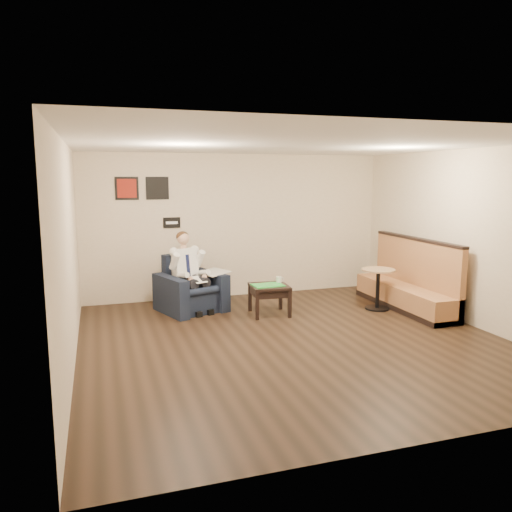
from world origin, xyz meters
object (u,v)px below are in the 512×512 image
object	(u,v)px
coffee_mug	(279,280)
banquette	(405,274)
armchair	(191,284)
seated_man	(194,275)
smartphone	(270,282)
side_table	(269,300)
green_folder	(268,285)
cafe_table	(378,289)

from	to	relation	value
coffee_mug	banquette	distance (m)	2.30
armchair	banquette	world-z (taller)	banquette
seated_man	smartphone	world-z (taller)	seated_man
armchair	coffee_mug	world-z (taller)	armchair
side_table	coffee_mug	world-z (taller)	coffee_mug
side_table	green_folder	xyz separation A→B (m)	(-0.04, -0.02, 0.27)
side_table	green_folder	bearing A→B (deg)	-150.92
armchair	coffee_mug	distance (m)	1.56
armchair	cafe_table	xyz separation A→B (m)	(3.21, -0.92, -0.12)
smartphone	armchair	bearing A→B (deg)	174.67
smartphone	banquette	size ratio (longest dim) A/B	0.07
coffee_mug	cafe_table	size ratio (longest dim) A/B	0.15
armchair	green_folder	distance (m)	1.38
seated_man	cafe_table	world-z (taller)	seated_man
smartphone	cafe_table	world-z (taller)	cafe_table
armchair	seated_man	xyz separation A→B (m)	(0.04, -0.12, 0.18)
banquette	armchair	bearing A→B (deg)	164.67
coffee_mug	banquette	xyz separation A→B (m)	(2.25, -0.48, 0.06)
side_table	seated_man	bearing A→B (deg)	155.93
side_table	cafe_table	xyz separation A→B (m)	(1.97, -0.27, 0.11)
armchair	banquette	bearing A→B (deg)	-35.03
side_table	armchair	bearing A→B (deg)	152.17
side_table	smartphone	world-z (taller)	smartphone
green_folder	cafe_table	size ratio (longest dim) A/B	0.70
side_table	smartphone	distance (m)	0.33
side_table	coffee_mug	size ratio (longest dim) A/B	5.79
green_folder	cafe_table	xyz separation A→B (m)	(2.00, -0.25, -0.16)
seated_man	coffee_mug	bearing A→B (deg)	-36.01
green_folder	side_table	bearing A→B (deg)	29.08
seated_man	cafe_table	bearing A→B (deg)	-33.90
cafe_table	seated_man	bearing A→B (deg)	165.80
seated_man	side_table	bearing A→B (deg)	-43.76
armchair	side_table	size ratio (longest dim) A/B	1.60
armchair	smartphone	bearing A→B (deg)	-39.64
seated_man	side_table	xyz separation A→B (m)	(1.20, -0.54, -0.41)
green_folder	coffee_mug	size ratio (longest dim) A/B	4.74
side_table	banquette	size ratio (longest dim) A/B	0.26
armchair	coffee_mug	bearing A→B (deg)	-39.82
armchair	coffee_mug	size ratio (longest dim) A/B	9.25
armchair	cafe_table	bearing A→B (deg)	-35.71
armchair	seated_man	world-z (taller)	seated_man
coffee_mug	armchair	bearing A→B (deg)	159.88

